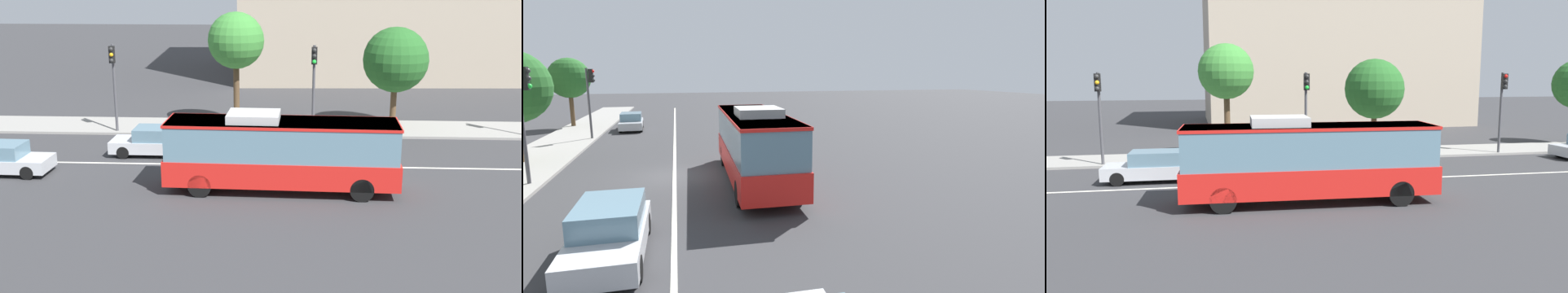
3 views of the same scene
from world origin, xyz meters
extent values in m
plane|color=#333335|center=(0.00, 0.00, 0.00)|extent=(160.00, 160.00, 0.00)
cube|color=gray|center=(0.00, 7.51, 0.07)|extent=(80.00, 3.97, 0.14)
cube|color=silver|center=(0.00, 0.00, 0.01)|extent=(76.00, 0.16, 0.01)
cube|color=red|center=(-1.92, -3.56, 0.98)|extent=(10.07, 2.80, 1.10)
cube|color=slate|center=(-1.92, -3.56, 2.31)|extent=(9.87, 2.72, 1.58)
cube|color=red|center=(-1.92, -3.56, 3.04)|extent=(9.97, 2.77, 0.12)
cube|color=#B2B2B2|center=(-3.12, -3.53, 3.28)|extent=(2.25, 1.87, 0.36)
cylinder|color=black|center=(1.51, -2.56, 0.50)|extent=(1.01, 0.33, 1.00)
cylinder|color=black|center=(1.45, -4.76, 0.50)|extent=(1.01, 0.33, 1.00)
cylinder|color=black|center=(-5.28, -2.36, 0.50)|extent=(1.01, 0.33, 1.00)
cylinder|color=black|center=(-5.35, -4.56, 0.50)|extent=(1.01, 0.33, 1.00)
cylinder|color=black|center=(15.33, 4.29, 0.32)|extent=(0.65, 0.25, 0.64)
cube|color=#B7BABF|center=(-8.55, 1.63, 0.52)|extent=(4.51, 1.82, 0.60)
cube|color=slate|center=(-8.30, 1.63, 1.14)|extent=(2.53, 1.67, 0.64)
cylinder|color=black|center=(-10.06, 0.83, 0.32)|extent=(0.64, 0.22, 0.64)
cylinder|color=black|center=(-10.05, 2.43, 0.32)|extent=(0.64, 0.22, 0.64)
cylinder|color=black|center=(-7.06, 0.82, 0.32)|extent=(0.64, 0.22, 0.64)
cylinder|color=black|center=(-7.05, 2.42, 0.32)|extent=(0.64, 0.22, 0.64)
cylinder|color=#47474C|center=(12.16, 5.85, 2.60)|extent=(0.16, 0.16, 5.20)
cube|color=black|center=(12.14, 5.57, 4.65)|extent=(0.34, 0.30, 0.96)
sphere|color=red|center=(12.13, 5.42, 4.97)|extent=(0.22, 0.22, 0.22)
sphere|color=#2D2D2D|center=(12.13, 5.42, 4.65)|extent=(0.22, 0.22, 0.22)
sphere|color=#2D2D2D|center=(12.13, 5.42, 4.33)|extent=(0.22, 0.22, 0.22)
cylinder|color=#47474C|center=(-0.31, 6.11, 2.60)|extent=(0.16, 0.16, 5.20)
cube|color=black|center=(-0.31, 5.83, 4.65)|extent=(0.33, 0.29, 0.96)
sphere|color=#2D2D2D|center=(-0.32, 5.68, 4.97)|extent=(0.22, 0.22, 0.22)
sphere|color=#2D2D2D|center=(-0.32, 5.68, 4.65)|extent=(0.22, 0.22, 0.22)
sphere|color=#1ED838|center=(-0.32, 5.68, 4.33)|extent=(0.22, 0.22, 0.22)
cylinder|color=#47474C|center=(-11.76, 6.01, 2.60)|extent=(0.16, 0.16, 5.20)
cube|color=black|center=(-11.73, 5.73, 4.65)|extent=(0.35, 0.31, 0.96)
sphere|color=#2D2D2D|center=(-11.72, 5.58, 4.97)|extent=(0.22, 0.22, 0.22)
sphere|color=#F9A514|center=(-11.72, 5.58, 4.65)|extent=(0.22, 0.22, 0.22)
sphere|color=#2D2D2D|center=(-11.72, 5.58, 4.33)|extent=(0.22, 0.22, 0.22)
cylinder|color=#4C3823|center=(4.53, 8.00, 1.36)|extent=(0.36, 0.36, 2.72)
sphere|color=#235B23|center=(4.53, 8.00, 4.16)|extent=(3.85, 3.85, 3.85)
cylinder|color=#4C3823|center=(-4.87, 7.75, 2.01)|extent=(0.36, 0.36, 4.01)
sphere|color=#387F33|center=(-4.87, 7.75, 5.26)|extent=(3.34, 3.34, 3.34)
cube|color=tan|center=(6.57, 29.93, 8.50)|extent=(26.68, 18.28, 17.00)
cube|color=slate|center=(19.54, 30.56, 2.11)|extent=(0.82, 15.34, 1.50)
cube|color=slate|center=(19.54, 30.56, 5.51)|extent=(0.82, 15.34, 1.50)
cube|color=slate|center=(19.54, 30.56, 8.91)|extent=(0.82, 15.34, 1.50)
cube|color=slate|center=(19.54, 30.56, 12.31)|extent=(0.82, 15.34, 1.50)
camera|label=1|loc=(-1.43, -30.04, 9.40)|focal=44.23mm
camera|label=2|loc=(-19.47, -0.26, 4.92)|focal=27.63mm
camera|label=3|loc=(-5.52, -22.31, 5.07)|focal=33.75mm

